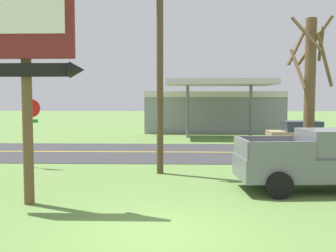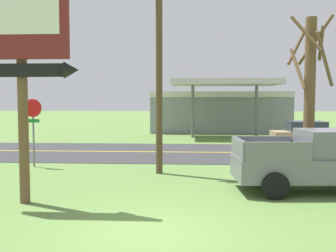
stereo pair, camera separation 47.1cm
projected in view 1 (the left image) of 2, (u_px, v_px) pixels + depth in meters
name	position (u px, v px, depth m)	size (l,w,h in m)	color
ground_plane	(156.00, 233.00, 8.55)	(180.00, 180.00, 0.00)	#5B7F3D
road_asphalt	(171.00, 152.00, 21.51)	(140.00, 8.00, 0.02)	#333335
road_centre_line	(171.00, 152.00, 21.51)	(126.00, 0.20, 0.01)	gold
motel_sign	(26.00, 49.00, 10.49)	(3.05, 0.54, 6.22)	brown
stop_sign	(31.00, 120.00, 16.59)	(0.80, 0.08, 2.95)	slate
utility_pole	(160.00, 61.00, 15.11)	(1.79, 0.26, 8.22)	brown
bare_tree	(310.00, 92.00, 14.46)	(1.76, 1.77, 6.05)	brown
gas_station	(213.00, 110.00, 35.38)	(12.00, 11.50, 4.40)	gray
pickup_grey_parked_on_lawn	(321.00, 161.00, 12.48)	(5.33, 2.53, 1.96)	slate
car_tan_mid_lane	(303.00, 135.00, 23.20)	(4.20, 2.00, 1.64)	tan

